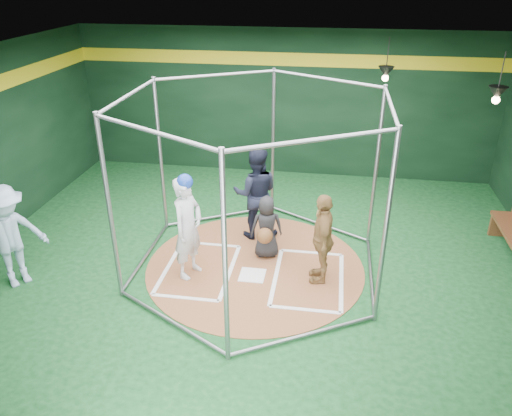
# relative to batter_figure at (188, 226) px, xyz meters

# --- Properties ---
(room_shell) EXTENTS (10.10, 9.10, 3.53)m
(room_shell) POSITION_rel_batter_figure_xyz_m (1.05, 0.40, 0.83)
(room_shell) COLOR #0D3A17
(room_shell) RESTS_ON ground
(clay_disc) EXTENTS (3.80, 3.80, 0.01)m
(clay_disc) POSITION_rel_batter_figure_xyz_m (1.05, 0.40, -0.92)
(clay_disc) COLOR brown
(clay_disc) RESTS_ON ground
(home_plate) EXTENTS (0.43, 0.43, 0.01)m
(home_plate) POSITION_rel_batter_figure_xyz_m (1.05, 0.10, -0.91)
(home_plate) COLOR white
(home_plate) RESTS_ON clay_disc
(batter_box_left) EXTENTS (1.17, 1.77, 0.01)m
(batter_box_left) POSITION_rel_batter_figure_xyz_m (0.10, 0.15, -0.91)
(batter_box_left) COLOR white
(batter_box_left) RESTS_ON clay_disc
(batter_box_right) EXTENTS (1.17, 1.77, 0.01)m
(batter_box_right) POSITION_rel_batter_figure_xyz_m (2.00, 0.15, -0.91)
(batter_box_right) COLOR white
(batter_box_right) RESTS_ON clay_disc
(batting_cage) EXTENTS (4.05, 4.67, 3.00)m
(batting_cage) POSITION_rel_batter_figure_xyz_m (1.05, 0.40, 0.58)
(batting_cage) COLOR gray
(batting_cage) RESTS_ON ground
(pendant_lamp_near) EXTENTS (0.34, 0.34, 0.90)m
(pendant_lamp_near) POSITION_rel_batter_figure_xyz_m (3.25, 4.00, 1.82)
(pendant_lamp_near) COLOR black
(pendant_lamp_near) RESTS_ON room_shell
(pendant_lamp_far) EXTENTS (0.34, 0.34, 0.90)m
(pendant_lamp_far) POSITION_rel_batter_figure_xyz_m (5.05, 2.40, 1.82)
(pendant_lamp_far) COLOR black
(pendant_lamp_far) RESTS_ON room_shell
(batter_figure) EXTENTS (0.61, 0.75, 1.83)m
(batter_figure) POSITION_rel_batter_figure_xyz_m (0.00, 0.00, 0.00)
(batter_figure) COLOR silver
(batter_figure) RESTS_ON clay_disc
(visitor_leopard) EXTENTS (0.45, 0.94, 1.56)m
(visitor_leopard) POSITION_rel_batter_figure_xyz_m (2.19, 0.19, -0.13)
(visitor_leopard) COLOR tan
(visitor_leopard) RESTS_ON clay_disc
(catcher_figure) EXTENTS (0.64, 0.64, 1.16)m
(catcher_figure) POSITION_rel_batter_figure_xyz_m (1.20, 0.77, -0.33)
(catcher_figure) COLOR black
(catcher_figure) RESTS_ON clay_disc
(umpire) EXTENTS (0.96, 0.80, 1.78)m
(umpire) POSITION_rel_batter_figure_xyz_m (0.89, 1.50, -0.02)
(umpire) COLOR black
(umpire) RESTS_ON clay_disc
(bystander_blue) EXTENTS (1.21, 1.30, 1.76)m
(bystander_blue) POSITION_rel_batter_figure_xyz_m (-2.74, -0.70, -0.04)
(bystander_blue) COLOR #9CB5CE
(bystander_blue) RESTS_ON ground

